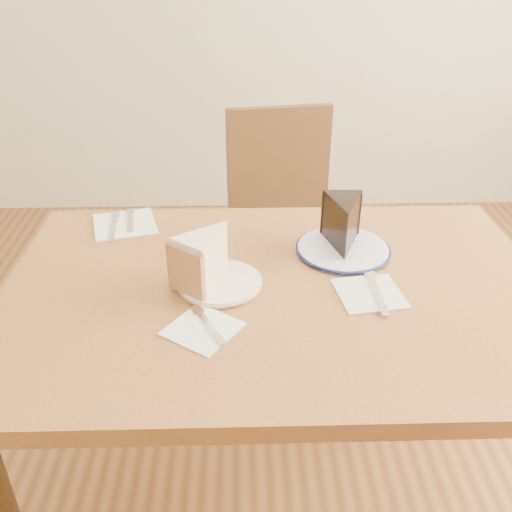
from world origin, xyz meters
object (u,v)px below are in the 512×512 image
object	(u,v)px
table	(275,323)
plate_cream	(220,283)
carrot_cake	(208,258)
chair_far	(285,227)
plate_navy	(343,249)
chocolate_cake	(343,227)

from	to	relation	value
table	plate_cream	world-z (taller)	plate_cream
table	carrot_cake	size ratio (longest dim) A/B	9.07
chair_far	plate_navy	distance (m)	0.67
table	chocolate_cake	world-z (taller)	chocolate_cake
table	plate_navy	bearing A→B (deg)	41.59
chair_far	plate_navy	xyz separation A→B (m)	(0.09, -0.61, 0.26)
plate_navy	chocolate_cake	world-z (taller)	chocolate_cake
chair_far	plate_navy	bearing A→B (deg)	89.92
plate_navy	chocolate_cake	distance (m)	0.06
plate_cream	chocolate_cake	world-z (taller)	chocolate_cake
carrot_cake	chocolate_cake	distance (m)	0.34
chair_far	plate_cream	bearing A→B (deg)	66.40
table	chocolate_cake	distance (m)	0.28
chair_far	chocolate_cake	world-z (taller)	chair_far
plate_cream	chocolate_cake	bearing A→B (deg)	26.39
table	chair_far	distance (m)	0.78
plate_cream	carrot_cake	bearing A→B (deg)	163.29
plate_cream	carrot_cake	distance (m)	0.06
chair_far	chocolate_cake	size ratio (longest dim) A/B	6.73
plate_navy	chocolate_cake	bearing A→B (deg)	120.60
chair_far	table	bearing A→B (deg)	75.51
table	carrot_cake	world-z (taller)	carrot_cake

